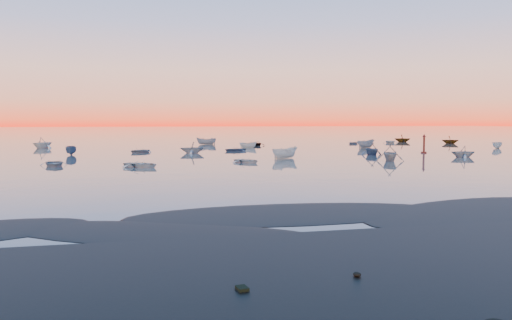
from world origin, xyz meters
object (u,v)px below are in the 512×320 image
object	(u,v)px
boat_near_left	(141,167)
channel_marker	(424,145)
boat_near_right	(372,155)
boat_near_center	(285,159)

from	to	relation	value
boat_near_left	channel_marker	bearing A→B (deg)	-33.19
boat_near_left	boat_near_right	distance (m)	34.99
boat_near_left	boat_near_right	bearing A→B (deg)	-31.17
boat_near_center	channel_marker	world-z (taller)	channel_marker
boat_near_left	channel_marker	distance (m)	44.67
boat_near_center	boat_near_right	xyz separation A→B (m)	(14.38, 4.04, 0.00)
boat_near_left	boat_near_center	size ratio (longest dim) A/B	0.93
boat_near_right	boat_near_center	bearing A→B (deg)	16.40
boat_near_left	boat_near_center	xyz separation A→B (m)	(18.40, 8.23, 0.00)
boat_near_left	channel_marker	xyz separation A→B (m)	(42.35, 14.17, 1.19)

